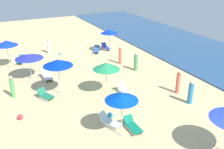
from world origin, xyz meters
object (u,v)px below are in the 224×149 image
beachgoer_6 (120,55)px  beach_ball_0 (20,117)px  beach_ball_2 (60,54)px  beach_ball_1 (110,116)px  beachgoer_3 (191,93)px  umbrella_1 (106,66)px  umbrella_3 (6,43)px  lounge_chair_3_0 (21,60)px  beachgoer_2 (136,62)px  umbrella_5 (29,56)px  umbrella_6 (122,97)px  umbrella_4 (109,31)px  beachgoer_1 (178,83)px  lounge_chair_6_0 (132,126)px  beachgoer_5 (49,47)px  lounge_chair_5_0 (47,76)px  beachgoer_4 (12,87)px  lounge_chair_8_0 (45,95)px  lounge_chair_4_0 (106,47)px  lounge_chair_6_1 (109,121)px  lounge_chair_4_1 (97,50)px  lounge_chair_1_0 (124,90)px

beachgoer_6 → beach_ball_0: 11.86m
beach_ball_2 → beach_ball_1: bearing=-2.8°
beachgoer_3 → beach_ball_0: 11.37m
umbrella_1 → beachgoer_3: 6.19m
umbrella_3 → beach_ball_2: bearing=106.3°
lounge_chair_3_0 → beachgoer_2: (6.68, 9.04, 0.53)m
umbrella_5 → umbrella_6: (10.41, 2.99, 0.52)m
umbrella_6 → umbrella_4: bearing=156.6°
beachgoer_1 → beach_ball_1: 6.16m
umbrella_4 → beach_ball_1: 13.47m
beachgoer_1 → beachgoer_6: bearing=-87.2°
umbrella_1 → umbrella_4: bearing=152.8°
umbrella_4 → beachgoer_6: (3.64, -0.62, -1.47)m
beachgoer_2 → beach_ball_0: beachgoer_2 is taller
umbrella_6 → beach_ball_0: 6.89m
umbrella_4 → lounge_chair_6_0: 14.70m
lounge_chair_3_0 → beachgoer_3: 16.44m
beachgoer_5 → beach_ball_2: 1.53m
umbrella_5 → lounge_chair_6_0: 11.02m
lounge_chair_5_0 → beach_ball_2: bearing=65.4°
beach_ball_0 → beachgoer_3: bearing=74.0°
umbrella_3 → umbrella_4: size_ratio=1.03×
lounge_chair_3_0 → beachgoer_4: (7.13, -1.65, 0.57)m
lounge_chair_3_0 → lounge_chair_8_0: size_ratio=1.07×
umbrella_3 → beachgoer_2: umbrella_3 is taller
lounge_chair_3_0 → lounge_chair_4_0: (-0.12, 9.23, 0.03)m
lounge_chair_6_1 → beachgoer_5: bearing=65.5°
lounge_chair_3_0 → lounge_chair_8_0: (8.45, 0.39, 0.02)m
umbrella_6 → beachgoer_3: (-1.17, 6.05, -1.71)m
lounge_chair_4_1 → lounge_chair_5_0: bearing=-115.4°
lounge_chair_6_0 → beachgoer_5: beachgoer_5 is taller
beachgoer_2 → beachgoer_5: 10.26m
umbrella_3 → beachgoer_3: size_ratio=1.53×
lounge_chair_4_0 → beach_ball_0: 15.20m
lounge_chair_3_0 → beachgoer_4: beachgoer_4 is taller
umbrella_3 → beachgoer_5: (-2.62, 4.35, -1.64)m
lounge_chair_8_0 → beach_ball_0: 2.88m
lounge_chair_5_0 → beachgoer_5: size_ratio=0.91×
beachgoer_3 → beachgoer_5: size_ratio=1.08×
lounge_chair_4_1 → beach_ball_1: 13.24m
lounge_chair_8_0 → beachgoer_1: 9.76m
lounge_chair_4_0 → beach_ball_0: lounge_chair_4_0 is taller
lounge_chair_4_1 → lounge_chair_6_0: 14.61m
umbrella_3 → lounge_chair_5_0: 5.33m
lounge_chair_4_0 → lounge_chair_5_0: lounge_chair_5_0 is taller
beachgoer_6 → beach_ball_1: bearing=-131.1°
beach_ball_2 → beachgoer_6: bearing=40.9°
beachgoer_1 → lounge_chair_3_0: bearing=-55.7°
lounge_chair_1_0 → beachgoer_6: bearing=66.2°
lounge_chair_5_0 → beachgoer_1: size_ratio=0.83×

